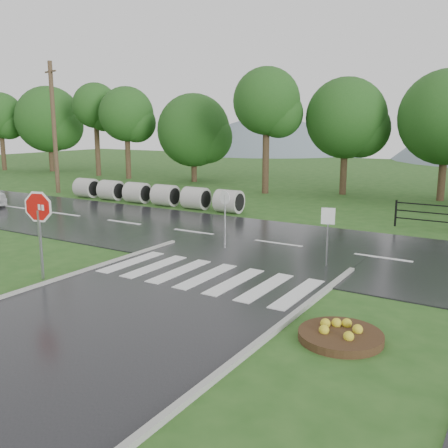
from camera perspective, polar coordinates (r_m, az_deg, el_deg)
The scene contains 10 objects.
ground at distance 11.67m, azimuth -16.14°, elevation -12.28°, with size 120.00×120.00×0.00m, color #27511B.
main_road at distance 19.42m, azimuth 6.20°, elevation -2.34°, with size 90.00×8.00×0.04m, color black.
crosswalk at distance 15.20m, azimuth -2.04°, elevation -5.96°, with size 6.50×2.80×0.02m.
treeline at distance 32.17m, azimuth 18.72°, elevation 2.61°, with size 83.20×5.20×10.00m.
culvert_pipes at distance 29.12m, azimuth -8.34°, elevation 3.42°, with size 11.80×1.20×1.20m.
stop_sign at distance 15.59m, azimuth -20.44°, elevation 0.97°, with size 1.23×0.34×2.84m.
flower_bed at distance 11.30m, azimuth 13.18°, elevation -12.17°, with size 1.83×1.83×0.37m.
reg_sign_small at distance 16.29m, azimuth 11.78°, elevation -0.11°, with size 0.43×0.14×1.97m.
reg_sign_round at distance 18.31m, azimuth 0.10°, elevation 1.34°, with size 0.50×0.14×2.20m.
utility_pole_west at distance 35.28m, azimuth -18.85°, elevation 10.42°, with size 1.49×0.50×8.54m.
Camera 1 is at (8.09, -7.04, 4.61)m, focal length 40.00 mm.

